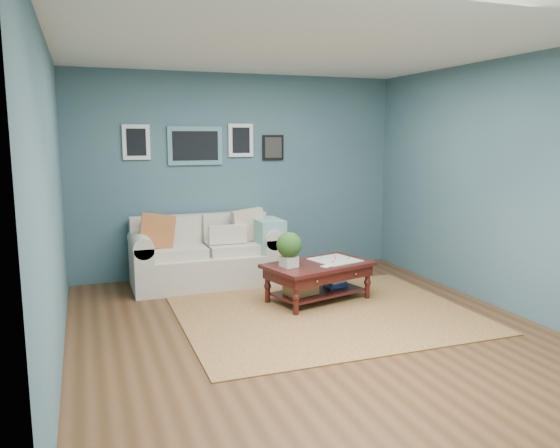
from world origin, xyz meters
name	(u,v)px	position (x,y,z in m)	size (l,w,h in m)	color
room_shell	(308,191)	(-0.01, 0.06, 1.36)	(5.00, 5.02, 2.70)	brown
area_rug	(326,314)	(0.34, 0.39, 0.01)	(3.02, 2.42, 0.01)	brown
loveseat	(211,253)	(-0.52, 2.02, 0.39)	(1.88, 0.85, 0.97)	beige
coffee_table	(314,270)	(0.40, 0.84, 0.37)	(1.34, 0.99, 0.84)	#380F0B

